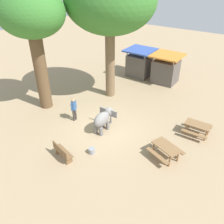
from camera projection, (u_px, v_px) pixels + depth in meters
name	position (u px, v px, depth m)	size (l,w,h in m)	color
ground_plane	(104.00, 128.00, 14.94)	(60.00, 60.00, 0.00)	tan
elephant	(103.00, 119.00, 14.37)	(1.26, 1.88, 1.30)	slate
person_handler	(74.00, 108.00, 15.23)	(0.32, 0.51, 1.62)	#3F3833
shade_tree_main	(110.00, 1.00, 15.14)	(6.30, 5.78, 9.22)	brown
shade_tree_secondary	(32.00, 17.00, 14.00)	(4.35, 3.99, 8.05)	brown
wooden_bench	(62.00, 152.00, 12.32)	(1.46, 0.73, 0.88)	brown
picnic_table_near	(166.00, 149.00, 12.34)	(1.93, 1.91, 0.78)	olive
picnic_table_far	(198.00, 127.00, 14.05)	(1.53, 1.51, 0.78)	olive
market_stall_blue	(140.00, 64.00, 21.54)	(2.50, 2.50, 2.52)	#59514C
market_stall_orange	(166.00, 70.00, 20.29)	(2.50, 2.50, 2.52)	#59514C
feed_bucket	(92.00, 151.00, 12.85)	(0.36, 0.36, 0.32)	gray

